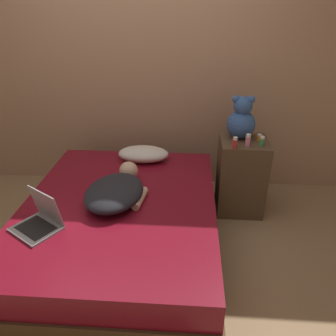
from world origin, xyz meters
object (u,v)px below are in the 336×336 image
Objects in this scene: bottle_red at (235,143)px; laptop at (40,220)px; teddy_bear at (241,120)px; bottle_pink at (248,140)px; bottle_orange at (259,137)px; pillow at (143,154)px; person_lying at (116,190)px; bottle_green at (262,141)px.

laptop is at bearing -147.95° from bottle_red.
teddy_bear is at bearing 72.85° from bottle_red.
bottle_orange is at bearing 47.74° from bottle_pink.
pillow is 1.23× the size of teddy_bear.
teddy_bear reaches higher than bottle_orange.
person_lying is at bearing 73.90° from laptop.
teddy_bear is at bearing 163.25° from bottle_orange.
bottle_pink is (-0.12, -0.01, 0.01)m from bottle_green.
bottle_pink is (1.04, 0.52, 0.22)m from person_lying.
bottle_pink is (-0.12, -0.13, 0.02)m from bottle_orange.
bottle_green is at bearing 3.52° from bottle_pink.
bottle_pink reaches higher than pillow.
bottle_red reaches higher than bottle_orange.
teddy_bear is 0.27m from bottle_green.
person_lying is 0.58m from laptop.
bottle_green is (1.16, 0.53, 0.22)m from person_lying.
person_lying is 1.93× the size of laptop.
bottle_pink is at bearing 24.79° from bottle_red.
bottle_red is (1.36, 0.85, 0.24)m from laptop.
bottle_red reaches higher than pillow.
bottle_orange is at bearing -1.41° from pillow.
bottle_orange is at bearing 89.43° from bottle_green.
pillow is at bearing 95.28° from laptop.
bottle_pink is (1.48, 0.91, 0.24)m from laptop.
bottle_red is (-0.07, -0.24, -0.12)m from teddy_bear.
teddy_bear is at bearing 69.84° from laptop.
bottle_green is at bearing 62.38° from laptop.
laptop is 1.62m from bottle_red.
teddy_bear reaches higher than laptop.
person_lying is 8.41× the size of bottle_green.
bottle_green is 0.82× the size of bottle_pink.
laptop is 1.92m from bottle_orange.
bottle_orange is at bearing 65.66° from laptop.
teddy_bear reaches higher than bottle_red.
teddy_bear is at bearing 43.20° from person_lying.
teddy_bear is 0.22m from bottle_orange.
pillow is 1.08m from bottle_green.
person_lying is 6.90× the size of bottle_pink.
bottle_pink is at bearing -9.80° from pillow.
teddy_bear is (0.88, 0.02, 0.35)m from pillow.
teddy_bear is 0.22m from bottle_pink.
bottle_red is (0.92, 0.47, 0.22)m from person_lying.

